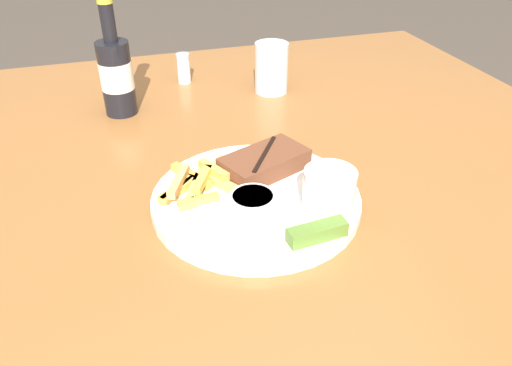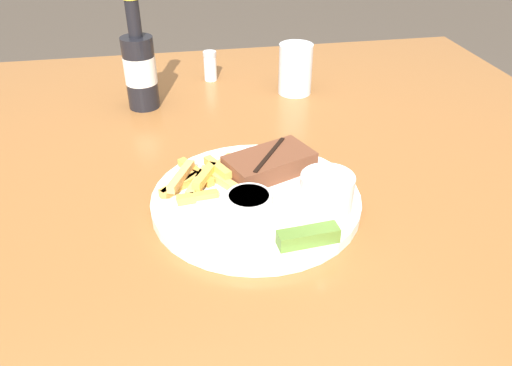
# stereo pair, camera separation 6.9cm
# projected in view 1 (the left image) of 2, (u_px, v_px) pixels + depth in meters

# --- Properties ---
(dining_table) EXTENTS (1.33, 1.40, 0.72)m
(dining_table) POSITION_uv_depth(u_px,v_px,m) (256.00, 239.00, 0.75)
(dining_table) COLOR #935B2D
(dining_table) RESTS_ON ground_plane
(dinner_plate) EXTENTS (0.30, 0.30, 0.02)m
(dinner_plate) POSITION_uv_depth(u_px,v_px,m) (256.00, 200.00, 0.71)
(dinner_plate) COLOR white
(dinner_plate) RESTS_ON dining_table
(steak_portion) EXTENTS (0.15, 0.11, 0.03)m
(steak_portion) POSITION_uv_depth(u_px,v_px,m) (264.00, 163.00, 0.75)
(steak_portion) COLOR brown
(steak_portion) RESTS_ON dinner_plate
(fries_pile) EXTENTS (0.12, 0.11, 0.02)m
(fries_pile) POSITION_uv_depth(u_px,v_px,m) (198.00, 181.00, 0.72)
(fries_pile) COLOR gold
(fries_pile) RESTS_ON dinner_plate
(coleslaw_cup) EXTENTS (0.07, 0.07, 0.06)m
(coleslaw_cup) POSITION_uv_depth(u_px,v_px,m) (329.00, 189.00, 0.66)
(coleslaw_cup) COLOR white
(coleslaw_cup) RESTS_ON dinner_plate
(dipping_sauce_cup) EXTENTS (0.06, 0.06, 0.03)m
(dipping_sauce_cup) POSITION_uv_depth(u_px,v_px,m) (253.00, 203.00, 0.66)
(dipping_sauce_cup) COLOR silver
(dipping_sauce_cup) RESTS_ON dinner_plate
(pickle_spear) EXTENTS (0.08, 0.03, 0.02)m
(pickle_spear) POSITION_uv_depth(u_px,v_px,m) (317.00, 232.00, 0.62)
(pickle_spear) COLOR #567A2D
(pickle_spear) RESTS_ON dinner_plate
(fork_utensil) EXTENTS (0.13, 0.02, 0.00)m
(fork_utensil) POSITION_uv_depth(u_px,v_px,m) (201.00, 202.00, 0.69)
(fork_utensil) COLOR #B7B7BC
(fork_utensil) RESTS_ON dinner_plate
(knife_utensil) EXTENTS (0.07, 0.16, 0.01)m
(knife_utensil) POSITION_uv_depth(u_px,v_px,m) (241.00, 180.00, 0.73)
(knife_utensil) COLOR #B7B7BC
(knife_utensil) RESTS_ON dinner_plate
(beer_bottle) EXTENTS (0.06, 0.06, 0.23)m
(beer_bottle) POSITION_uv_depth(u_px,v_px,m) (116.00, 73.00, 0.93)
(beer_bottle) COLOR black
(beer_bottle) RESTS_ON dining_table
(drinking_glass) EXTENTS (0.07, 0.07, 0.10)m
(drinking_glass) POSITION_uv_depth(u_px,v_px,m) (271.00, 68.00, 1.04)
(drinking_glass) COLOR silver
(drinking_glass) RESTS_ON dining_table
(salt_shaker) EXTENTS (0.03, 0.03, 0.07)m
(salt_shaker) POSITION_uv_depth(u_px,v_px,m) (184.00, 68.00, 1.09)
(salt_shaker) COLOR white
(salt_shaker) RESTS_ON dining_table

